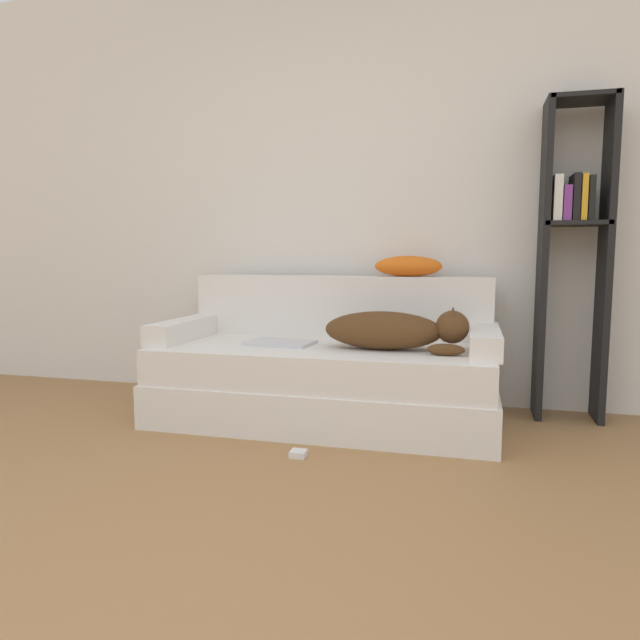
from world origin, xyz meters
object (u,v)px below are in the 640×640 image
(bookshelf, at_px, (573,242))
(power_adapter, at_px, (298,454))
(laptop, at_px, (281,343))
(throw_pillow, at_px, (408,266))
(couch, at_px, (324,383))
(dog, at_px, (394,330))

(bookshelf, xyz_separation_m, power_adapter, (-1.28, -0.99, -0.97))
(laptop, bearing_deg, throw_pillow, 37.35)
(laptop, height_order, throw_pillow, throw_pillow)
(laptop, relative_size, bookshelf, 0.21)
(laptop, height_order, bookshelf, bookshelf)
(bookshelf, bearing_deg, power_adapter, -142.17)
(bookshelf, bearing_deg, throw_pillow, -178.84)
(power_adapter, bearing_deg, throw_pillow, 68.60)
(couch, bearing_deg, power_adapter, -87.15)
(couch, relative_size, laptop, 4.89)
(dog, relative_size, power_adapter, 10.40)
(dog, xyz_separation_m, laptop, (-0.63, 0.03, -0.10))
(laptop, bearing_deg, dog, 2.76)
(dog, relative_size, bookshelf, 0.43)
(couch, xyz_separation_m, power_adapter, (0.03, -0.60, -0.19))
(throw_pillow, relative_size, bookshelf, 0.22)
(couch, distance_m, bookshelf, 1.57)
(laptop, relative_size, throw_pillow, 0.96)
(dog, xyz_separation_m, power_adapter, (-0.36, -0.54, -0.51))
(dog, distance_m, power_adapter, 0.82)
(couch, bearing_deg, bookshelf, 16.87)
(laptop, xyz_separation_m, power_adapter, (0.27, -0.56, -0.42))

